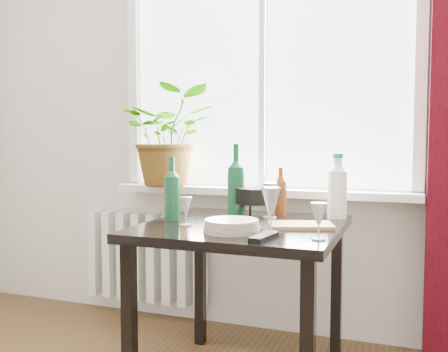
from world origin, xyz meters
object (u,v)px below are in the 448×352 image
at_px(cutting_board, 301,225).
at_px(wine_bottle_left, 172,188).
at_px(cleaning_bottle, 337,185).
at_px(wineglass_front_left, 186,211).
at_px(potted_plant, 169,136).
at_px(wineglass_far_right, 319,221).
at_px(wineglass_back_left, 236,196).
at_px(plate_stack, 231,226).
at_px(bottle_amber, 281,191).
at_px(wineglass_front_right, 271,210).
at_px(radiator, 146,257).
at_px(wineglass_back_center, 270,200).
at_px(table, 243,244).
at_px(fondue_pot, 255,203).
at_px(wine_bottle_right, 236,180).
at_px(tv_remote, 264,237).

bearing_deg(cutting_board, wine_bottle_left, -178.73).
xyz_separation_m(cleaning_bottle, wineglass_front_left, (-0.58, -0.45, -0.10)).
xyz_separation_m(potted_plant, wineglass_far_right, (1.01, -0.78, -0.32)).
bearing_deg(potted_plant, wineglass_back_left, -23.41).
xyz_separation_m(wine_bottle_left, cutting_board, (0.61, 0.01, -0.14)).
height_order(cleaning_bottle, plate_stack, cleaning_bottle).
bearing_deg(wine_bottle_left, bottle_amber, 35.35).
bearing_deg(wineglass_far_right, wineglass_front_right, 163.52).
height_order(radiator, cleaning_bottle, cleaning_bottle).
xyz_separation_m(wineglass_front_right, wineglass_far_right, (0.20, -0.06, -0.02)).
bearing_deg(wineglass_back_center, cleaning_bottle, 19.86).
relative_size(potted_plant, wineglass_far_right, 4.09).
height_order(potted_plant, wineglass_back_left, potted_plant).
xyz_separation_m(table, wineglass_far_right, (0.38, -0.24, 0.16)).
xyz_separation_m(wineglass_front_left, cutting_board, (0.47, 0.15, -0.06)).
bearing_deg(cleaning_bottle, wineglass_front_right, -110.93).
height_order(radiator, wine_bottle_left, wine_bottle_left).
bearing_deg(plate_stack, radiator, 136.11).
bearing_deg(cutting_board, wineglass_back_center, 134.48).
height_order(wineglass_far_right, fondue_pot, fondue_pot).
distance_m(potted_plant, cleaning_bottle, 1.06).
bearing_deg(wine_bottle_right, wineglass_back_center, 4.05).
bearing_deg(potted_plant, radiator, 157.43).
relative_size(bottle_amber, cleaning_bottle, 0.76).
bearing_deg(wine_bottle_left, table, 0.17).
bearing_deg(wine_bottle_right, plate_stack, -73.34).
distance_m(radiator, wineglass_back_center, 1.10).
bearing_deg(cleaning_bottle, tv_remote, -106.44).
height_order(wineglass_far_right, plate_stack, wineglass_far_right).
xyz_separation_m(radiator, wineglass_back_left, (0.70, -0.30, 0.45)).
bearing_deg(tv_remote, wineglass_far_right, 26.94).
distance_m(table, potted_plant, 0.97).
xyz_separation_m(radiator, table, (0.85, -0.63, 0.27)).
xyz_separation_m(wine_bottle_left, wineglass_front_right, (0.53, -0.18, -0.05)).
bearing_deg(bottle_amber, wine_bottle_left, -144.65).
relative_size(wineglass_front_right, plate_stack, 0.82).
height_order(table, wineglass_back_left, wineglass_back_left).
height_order(wine_bottle_left, wineglass_front_left, wine_bottle_left).
distance_m(table, bottle_amber, 0.39).
xyz_separation_m(plate_stack, cutting_board, (0.24, 0.22, -0.02)).
relative_size(cleaning_bottle, cutting_board, 1.17).
xyz_separation_m(wineglass_far_right, plate_stack, (-0.36, 0.04, -0.05)).
bearing_deg(plate_stack, wineglass_back_center, 83.58).
distance_m(wineglass_front_right, plate_stack, 0.17).
relative_size(wine_bottle_left, plate_stack, 1.28).
distance_m(cleaning_bottle, wineglass_back_left, 0.52).
relative_size(radiator, potted_plant, 1.38).
distance_m(wineglass_back_left, tv_remote, 0.72).
distance_m(wineglass_far_right, wineglass_back_center, 0.55).
bearing_deg(tv_remote, potted_plant, 143.04).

